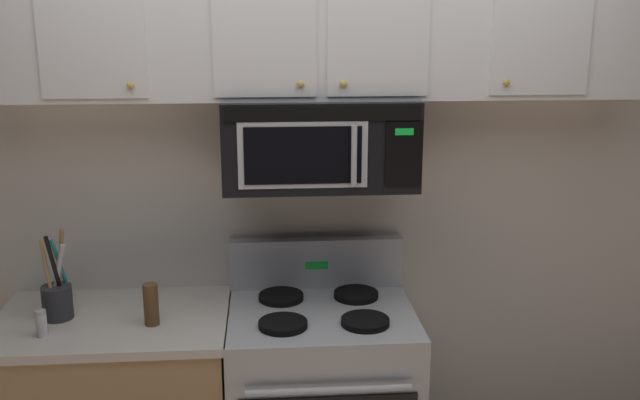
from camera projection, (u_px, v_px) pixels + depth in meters
name	position (u px, v px, depth m)	size (l,w,h in m)	color
back_wall	(315.00, 183.00, 3.14)	(5.20, 0.10, 2.70)	silver
over_range_microwave	(319.00, 142.00, 2.84)	(0.76, 0.43, 0.35)	black
upper_cabinets	(318.00, 27.00, 2.76)	(2.50, 0.36, 0.55)	silver
utensil_crock_charcoal	(57.00, 297.00, 2.80)	(0.12, 0.12, 0.36)	#2D2D33
salt_shaker	(42.00, 323.00, 2.65)	(0.04, 0.04, 0.10)	white
pepper_mill	(151.00, 304.00, 2.75)	(0.06, 0.06, 0.17)	brown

